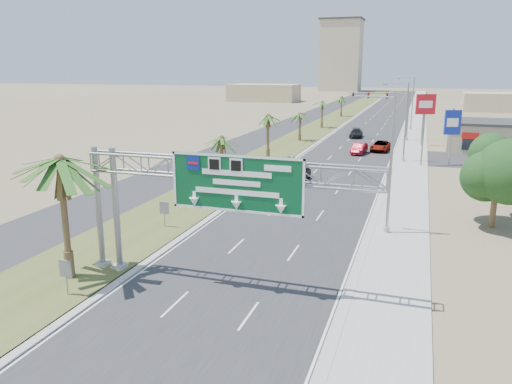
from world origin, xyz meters
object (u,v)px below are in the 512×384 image
Objects in this scene: store_building at (512,137)px; pole_sign_red_near at (425,109)px; pole_sign_blue at (452,124)px; car_left_lane at (300,173)px; signal_mast at (395,111)px; car_right_lane at (381,146)px; car_far at (356,133)px; sign_gantry at (212,179)px; pole_sign_red_far at (424,106)px; car_mid_lane at (359,149)px; palm_near at (59,160)px.

store_building is 2.02× the size of pole_sign_red_near.
car_left_lane is at bearing -137.36° from pole_sign_blue.
signal_mast is 1.47× the size of pole_sign_blue.
pole_sign_blue is at bearing -122.14° from store_building.
signal_mast is at bearing 111.09° from pole_sign_blue.
pole_sign_red_near is (5.66, -9.83, 6.29)m from car_right_lane.
signal_mast is at bearing 89.79° from car_right_lane.
car_left_lane is 0.87× the size of car_right_lane.
signal_mast is 2.02× the size of car_far.
pole_sign_red_near is (10.76, 40.04, 0.96)m from sign_gantry.
pole_sign_blue is (15.66, 14.42, 4.29)m from car_left_lane.
pole_sign_red_far is at bearing 174.76° from store_building.
pole_sign_red_near is (8.33, -6.47, 6.27)m from car_mid_lane.
car_mid_lane is 4.29m from car_right_lane.
palm_near is at bearing -96.75° from car_mid_lane.
car_left_lane is at bearing -96.28° from car_mid_lane.
pole_sign_red_near is 1.27× the size of pole_sign_blue.
pole_sign_red_near is 17.19m from pole_sign_red_far.
signal_mast is 21.76m from pole_sign_blue.
car_left_lane is 0.51× the size of pole_sign_red_near.
car_far is 0.65× the size of pole_sign_red_far.
pole_sign_red_near is at bearing 65.76° from palm_near.
palm_near is 30.61m from car_left_lane.
pole_sign_red_near is at bearing -152.69° from pole_sign_blue.
signal_mast is at bearing 76.84° from car_left_lane.
signal_mast is at bearing 84.26° from sign_gantry.
car_right_lane is at bearing 73.02° from car_left_lane.
car_left_lane is at bearing -130.62° from store_building.
pole_sign_blue reaches higher than car_left_lane.
signal_mast is at bearing 132.34° from pole_sign_red_far.
car_right_lane is (-1.14, -12.18, -4.12)m from signal_mast.
palm_near is 1.06× the size of pole_sign_red_far.
car_far is 26.21m from pole_sign_blue.
car_left_lane is 32.73m from pole_sign_red_far.
sign_gantry reaches higher than car_right_lane.
sign_gantry is at bearing -100.53° from pole_sign_red_far.
store_building is at bearing 48.92° from car_left_lane.
car_mid_lane is at bearing -155.15° from store_building.
car_left_lane reaches higher than car_far.
car_left_lane reaches higher than car_right_lane.
car_left_lane is 23.51m from car_right_lane.
store_building is (31.20, 58.00, -4.93)m from palm_near.
sign_gantry is at bearing -105.03° from pole_sign_red_near.
pole_sign_red_near is (4.52, -22.01, 2.17)m from signal_mast.
signal_mast is 2.25× the size of car_left_lane.
sign_gantry reaches higher than car_mid_lane.
pole_sign_blue is at bearing -59.02° from car_far.
palm_near is at bearing -99.19° from car_right_lane.
palm_near is at bearing -118.28° from store_building.
signal_mast reaches higher than car_right_lane.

